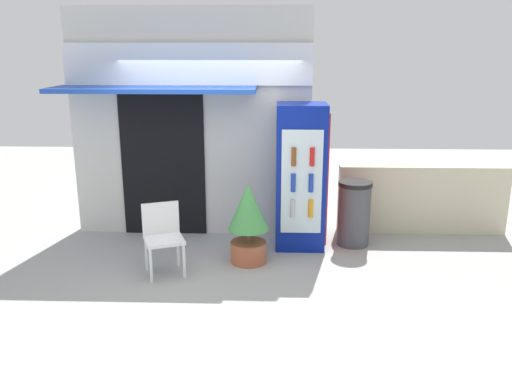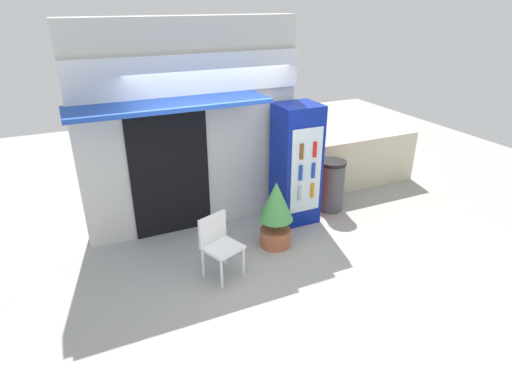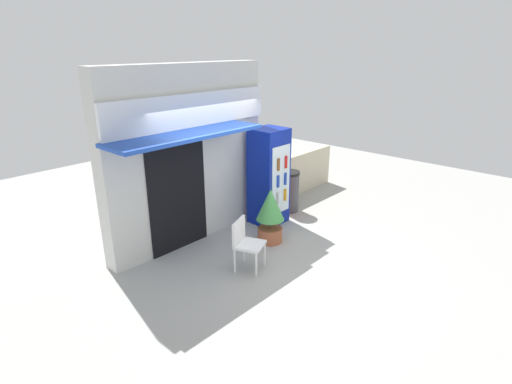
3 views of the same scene
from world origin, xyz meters
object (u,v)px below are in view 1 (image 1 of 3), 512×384
object	(u,v)px
drink_cooler	(301,177)
trash_bin	(354,213)
potted_plant_near_shop	(248,219)
plastic_chair	(163,233)

from	to	relation	value
drink_cooler	trash_bin	bearing A→B (deg)	4.73
potted_plant_near_shop	plastic_chair	bearing A→B (deg)	-161.82
drink_cooler	trash_bin	size ratio (longest dim) A/B	2.17
drink_cooler	potted_plant_near_shop	xyz separation A→B (m)	(-0.69, -0.62, -0.40)
plastic_chair	trash_bin	size ratio (longest dim) A/B	0.94
plastic_chair	trash_bin	bearing A→B (deg)	22.47
plastic_chair	potted_plant_near_shop	size ratio (longest dim) A/B	0.82
plastic_chair	potted_plant_near_shop	distance (m)	1.08
drink_cooler	potted_plant_near_shop	bearing A→B (deg)	-138.01
drink_cooler	trash_bin	world-z (taller)	drink_cooler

